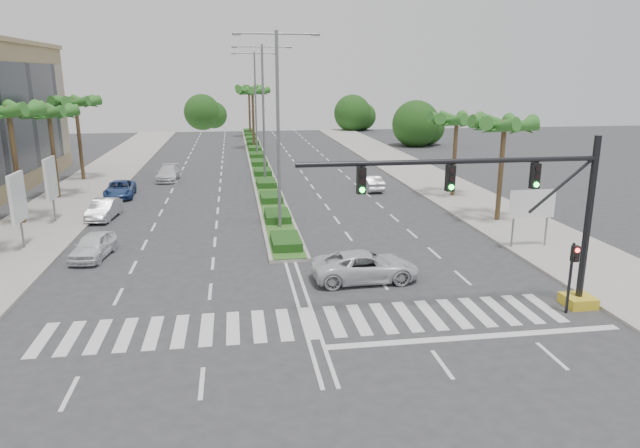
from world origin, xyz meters
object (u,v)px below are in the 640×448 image
object	(u,v)px
car_parked_d	(168,173)
car_parked_c	(120,189)
car_parked_a	(93,246)
car_parked_b	(104,209)
car_crossing	(365,266)
car_right	(370,183)

from	to	relation	value
car_parked_d	car_parked_c	bearing A→B (deg)	-111.42
car_parked_a	car_parked_d	xyz separation A→B (m)	(1.53, 23.10, -0.01)
car_parked_d	car_parked_b	bearing A→B (deg)	-99.22
car_parked_c	car_crossing	size ratio (longest dim) A/B	0.91
car_parked_c	car_right	xyz separation A→B (m)	(20.45, -0.27, -0.01)
car_parked_c	car_right	distance (m)	20.45
car_parked_b	car_right	size ratio (longest dim) A/B	1.05
car_right	car_parked_a	bearing A→B (deg)	35.65
car_parked_c	car_parked_b	bearing A→B (deg)	-91.42
car_parked_a	car_parked_d	distance (m)	23.15
car_parked_a	car_crossing	xyz separation A→B (m)	(13.57, -5.60, 0.04)
car_parked_c	car_right	world-z (taller)	car_parked_c
car_parked_d	car_crossing	bearing A→B (deg)	-65.53
car_crossing	car_parked_b	bearing A→B (deg)	44.57
car_parked_a	car_crossing	size ratio (longest dim) A/B	0.77
car_parked_b	car_parked_c	size ratio (longest dim) A/B	0.88
car_parked_a	car_parked_b	xyz separation A→B (m)	(-1.23, 8.76, 0.01)
car_parked_c	car_parked_d	size ratio (longest dim) A/B	1.02
car_parked_a	car_parked_d	world-z (taller)	car_parked_a
car_parked_b	car_parked_d	size ratio (longest dim) A/B	0.89
car_parked_b	car_right	distance (m)	21.38
car_crossing	car_parked_d	bearing A→B (deg)	21.46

